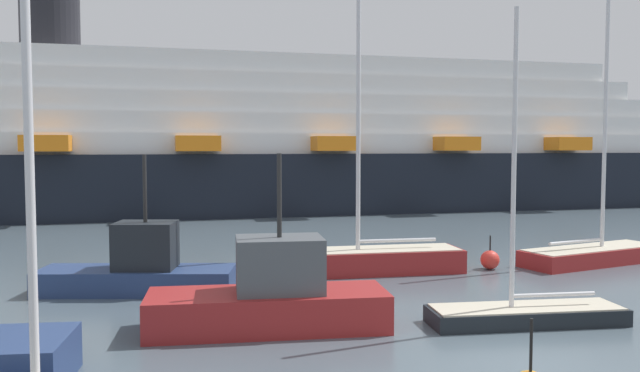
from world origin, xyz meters
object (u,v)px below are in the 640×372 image
sailboat_1 (526,310)px  fishing_boat_1 (271,297)px  channel_buoy_0 (490,260)px  fishing_boat_0 (140,269)px  sailboat_0 (593,250)px  cruise_ship (253,145)px  sailboat_2 (372,256)px

sailboat_1 → fishing_boat_1: (-7.01, 1.86, 0.49)m
channel_buoy_0 → fishing_boat_0: bearing=178.5°
sailboat_0 → sailboat_1: (-8.67, -7.01, -0.17)m
fishing_boat_1 → sailboat_1: bearing=-4.1°
sailboat_1 → cruise_ship: 34.79m
sailboat_0 → fishing_boat_1: size_ratio=1.90×
sailboat_0 → channel_buoy_0: sailboat_0 is taller
channel_buoy_0 → cruise_ship: (-3.63, 27.07, 4.76)m
sailboat_0 → sailboat_1: sailboat_0 is taller
cruise_ship → fishing_boat_1: bearing=-97.8°
fishing_boat_0 → cruise_ship: cruise_ship is taller
fishing_boat_0 → sailboat_1: bearing=-18.8°
sailboat_0 → channel_buoy_0: 4.93m
sailboat_0 → sailboat_2: (-9.82, 1.32, 0.09)m
sailboat_0 → cruise_ship: (-8.55, 27.46, 4.57)m
fishing_boat_0 → cruise_ship: bearing=87.5°
sailboat_0 → fishing_boat_1: bearing=-169.5°
sailboat_2 → fishing_boat_0: 9.04m
sailboat_0 → cruise_ship: cruise_ship is taller
sailboat_2 → channel_buoy_0: bearing=177.2°
sailboat_0 → cruise_ship: 29.12m
fishing_boat_0 → fishing_boat_1: fishing_boat_1 is taller
fishing_boat_1 → cruise_ship: cruise_ship is taller
channel_buoy_0 → cruise_ship: size_ratio=0.02×
sailboat_2 → fishing_boat_1: 8.74m
fishing_boat_1 → sailboat_2: bearing=58.5°
fishing_boat_1 → sailboat_0: bearing=28.9°
channel_buoy_0 → cruise_ship: 27.73m
sailboat_0 → sailboat_2: bearing=164.7°
sailboat_0 → fishing_boat_0: sailboat_0 is taller
sailboat_0 → sailboat_1: 11.15m
sailboat_1 → fishing_boat_1: sailboat_1 is taller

